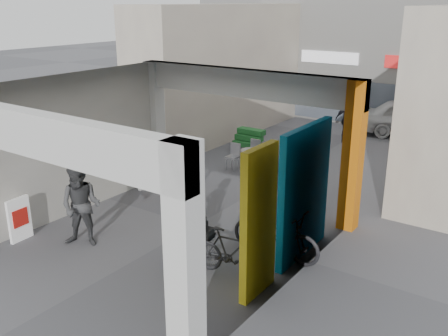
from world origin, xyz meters
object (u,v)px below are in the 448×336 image
Objects in this scene: border_collie at (204,230)px; man_back_turned at (81,206)px; produce_stand at (249,143)px; bicycle_rear at (231,253)px; cafe_set at (252,160)px; bicycle_front at (276,234)px; man_crates at (348,120)px; man_with_dog at (176,224)px; white_van at (415,118)px; man_elderly at (270,188)px.

man_back_turned is at bearing -147.13° from border_collie.
produce_stand is at bearing 68.80° from man_back_turned.
produce_stand is 8.53m from bicycle_rear.
bicycle_rear is at bearing -40.43° from border_collie.
cafe_set is at bearing 19.22° from bicycle_rear.
bicycle_front is (1.67, 0.26, 0.27)m from border_collie.
man_with_dog is at bearing 91.57° from man_crates.
border_collie is (2.92, -6.49, -0.05)m from produce_stand.
white_van is (-0.33, 11.72, 0.20)m from bicycle_front.
man_crates reaches higher than white_van.
man_with_dog reaches higher than border_collie.
white_van is at bearing -91.64° from man_with_dog.
white_van reaches higher than bicycle_front.
bicycle_rear is at bearing -61.75° from cafe_set.
border_collie is at bearing -77.67° from man_with_dog.
man_crates reaches higher than produce_stand.
man_back_turned is 4.20m from bicycle_front.
man_with_dog is at bearing 132.94° from bicycle_front.
border_collie is 1.31m from man_with_dog.
white_van is (1.16, 13.12, -0.16)m from man_with_dog.
man_with_dog is at bearing -14.00° from man_back_turned.
border_collie is 0.37× the size of man_with_dog.
man_crates reaches higher than cafe_set.
man_crates is 3.00m from white_van.
man_elderly is 7.94m from man_crates.
man_back_turned reaches higher than produce_stand.
cafe_set reaches higher than produce_stand.
man_crates is 10.68m from bicycle_rear.
bicycle_front is (3.72, 1.93, -0.39)m from man_back_turned.
produce_stand is 0.60× the size of bicycle_front.
cafe_set is 0.83× the size of man_elderly.
bicycle_rear is 0.38× the size of white_van.
man_back_turned is 11.39m from man_crates.
bicycle_front is 1.21m from bicycle_rear.
produce_stand is 0.28× the size of white_van.
man_elderly is at bearing 4.97° from bicycle_rear.
bicycle_rear is 12.89m from white_van.
man_with_dog is 1.03× the size of man_crates.
cafe_set reaches higher than border_collie.
man_back_turned reaches higher than border_collie.
border_collie is 1.62m from bicycle_rear.
border_collie is 0.38× the size of man_crates.
man_elderly is 0.98× the size of man_crates.
bicycle_front reaches higher than produce_stand.
man_crates reaches higher than bicycle_front.
man_with_dog is at bearing -59.82° from produce_stand.
produce_stand is 0.74× the size of bicycle_rear.
white_van is (1.83, 2.37, -0.13)m from man_crates.
bicycle_front is at bearing -45.56° from produce_stand.
cafe_set is 0.81× the size of man_crates.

